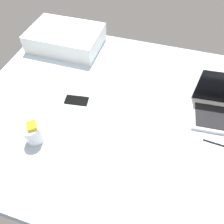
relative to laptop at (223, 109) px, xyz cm
name	(u,v)px	position (x,y,z in cm)	size (l,w,h in cm)	color
bed_mattress	(124,118)	(-53.77, -12.13, -13.41)	(180.00, 140.00, 18.00)	silver
laptop	(223,109)	(0.00, 0.00, 0.00)	(34.68, 25.49, 23.00)	silver
snack_cup	(33,133)	(-92.83, -45.71, 1.61)	(9.12, 9.21, 13.14)	silver
cell_phone	(77,100)	(-82.95, -14.49, -4.01)	(6.80, 14.00, 0.80)	black
pillow	(66,38)	(-112.08, 35.87, 2.09)	(52.00, 36.00, 13.00)	white
charger_cable	(220,145)	(-0.39, -21.27, -4.11)	(17.00, 0.60, 0.60)	black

